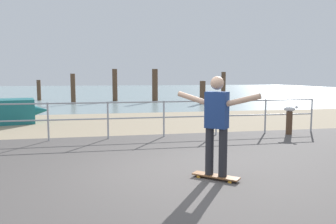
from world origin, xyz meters
The scene contains 14 objects.
ground_plane centered at (0.00, -1.00, 0.00)m, with size 24.00×10.00×0.04m, color #514C49.
beach_strip centered at (0.00, 7.00, 0.00)m, with size 24.00×6.00×0.04m, color tan.
sea_surface centered at (0.00, 35.00, 0.00)m, with size 72.00×50.00×0.04m, color #849EA3.
railing_fence centered at (-1.05, 3.60, 0.70)m, with size 12.58×0.05×1.05m.
skateboard centered at (0.63, -0.47, 0.07)m, with size 0.73×0.69×0.08m.
skateboarder centered at (0.63, -0.47, 1.02)m, with size 1.13×1.04×1.65m.
bollard_short centered at (4.24, 3.25, 0.35)m, with size 0.18×0.18×0.70m, color #513826.
seagull centered at (4.25, 3.24, 0.78)m, with size 0.46×0.26×0.18m.
groyne_post_0 centered at (-5.59, 19.79, 0.75)m, with size 0.28×0.28×1.49m, color #513826.
groyne_post_1 centered at (-2.91, 15.99, 0.96)m, with size 0.29×0.29×1.91m, color #513826.
groyne_post_2 centered at (-0.23, 18.06, 1.13)m, with size 0.35×0.35×2.26m, color #513826.
groyne_post_3 centered at (2.45, 17.03, 1.12)m, with size 0.39×0.39×2.25m, color #513826.
groyne_post_4 centered at (5.13, 14.67, 0.73)m, with size 0.37×0.37×1.46m, color #513826.
groyne_post_5 centered at (7.81, 18.05, 1.04)m, with size 0.32×0.32×2.08m, color #513826.
Camera 1 is at (-1.23, -5.63, 1.73)m, focal length 35.62 mm.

